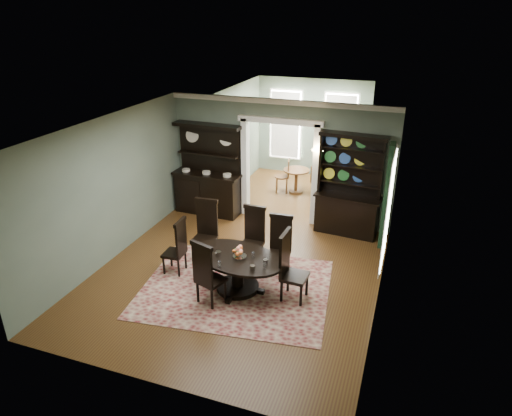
{
  "coord_description": "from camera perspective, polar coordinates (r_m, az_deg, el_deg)",
  "views": [
    {
      "loc": [
        2.98,
        -7.19,
        4.93
      ],
      "look_at": [
        0.23,
        0.6,
        1.28
      ],
      "focal_mm": 32.0,
      "sensor_mm": 36.0,
      "label": 1
    }
  ],
  "objects": [
    {
      "name": "chair_end_right",
      "position": [
        8.27,
        4.17,
        -7.06
      ],
      "size": [
        0.49,
        0.51,
        1.33
      ],
      "rotation": [
        0.0,
        0.0,
        -1.62
      ],
      "color": "black",
      "rests_on": "rug"
    },
    {
      "name": "chair_near",
      "position": [
        8.12,
        -6.23,
        -7.99
      ],
      "size": [
        0.59,
        0.57,
        1.27
      ],
      "rotation": [
        0.0,
        0.0,
        -0.33
      ],
      "color": "black",
      "rests_on": "rug"
    },
    {
      "name": "parlor",
      "position": [
        13.5,
        6.14,
        9.04
      ],
      "size": [
        3.51,
        3.5,
        3.01
      ],
      "color": "#583917",
      "rests_on": "ground"
    },
    {
      "name": "chair_far_left",
      "position": [
        9.64,
        -6.28,
        -2.45
      ],
      "size": [
        0.51,
        0.49,
        1.31
      ],
      "rotation": [
        0.0,
        0.0,
        3.2
      ],
      "color": "black",
      "rests_on": "rug"
    },
    {
      "name": "wall_sconce",
      "position": [
        10.68,
        7.74,
        7.06
      ],
      "size": [
        0.27,
        0.21,
        0.21
      ],
      "color": "#BB7432",
      "rests_on": "back_wall_right"
    },
    {
      "name": "rug",
      "position": [
        8.87,
        -2.54,
        -9.93
      ],
      "size": [
        3.81,
        3.18,
        0.01
      ],
      "primitive_type": "cube",
      "rotation": [
        0.0,
        0.0,
        0.12
      ],
      "color": "maroon",
      "rests_on": "floor"
    },
    {
      "name": "dining_table",
      "position": [
        8.58,
        -2.33,
        -7.3
      ],
      "size": [
        2.05,
        2.05,
        0.72
      ],
      "rotation": [
        0.0,
        0.0,
        -0.24
      ],
      "color": "black",
      "rests_on": "rug"
    },
    {
      "name": "doorway_trim",
      "position": [
        11.12,
        3.03,
        6.45
      ],
      "size": [
        2.08,
        0.25,
        2.57
      ],
      "color": "white",
      "rests_on": "floor"
    },
    {
      "name": "right_window",
      "position": [
        8.78,
        16.09,
        0.54
      ],
      "size": [
        0.15,
        1.47,
        2.12
      ],
      "color": "white",
      "rests_on": "wall_right"
    },
    {
      "name": "centerpiece",
      "position": [
        8.38,
        -2.05,
        -5.9
      ],
      "size": [
        1.27,
        0.81,
        0.21
      ],
      "color": "silver",
      "rests_on": "dining_table"
    },
    {
      "name": "chair_far_mid",
      "position": [
        9.42,
        -0.33,
        -3.2
      ],
      "size": [
        0.48,
        0.44,
        1.25
      ],
      "rotation": [
        0.0,
        0.0,
        3.14
      ],
      "color": "black",
      "rests_on": "rug"
    },
    {
      "name": "chair_far_right",
      "position": [
        9.07,
        2.99,
        -4.39
      ],
      "size": [
        0.49,
        0.46,
        1.24
      ],
      "rotation": [
        0.0,
        0.0,
        3.21
      ],
      "color": "black",
      "rests_on": "rug"
    },
    {
      "name": "parlor_chair_right",
      "position": [
        12.92,
        7.65,
        3.47
      ],
      "size": [
        0.42,
        0.42,
        0.9
      ],
      "rotation": [
        0.0,
        0.0,
        -1.93
      ],
      "color": "brown",
      "rests_on": "parlor_floor"
    },
    {
      "name": "welsh_dresser",
      "position": [
        10.8,
        11.47,
        1.19
      ],
      "size": [
        1.57,
        0.7,
        2.38
      ],
      "rotation": [
        0.0,
        0.0,
        -0.09
      ],
      "color": "black",
      "rests_on": "floor"
    },
    {
      "name": "room",
      "position": [
        8.51,
        -2.7,
        0.58
      ],
      "size": [
        5.51,
        6.01,
        3.01
      ],
      "color": "#583917",
      "rests_on": "ground"
    },
    {
      "name": "chair_end_left",
      "position": [
        9.17,
        -9.73,
        -4.62
      ],
      "size": [
        0.43,
        0.45,
        1.18
      ],
      "rotation": [
        0.0,
        0.0,
        1.62
      ],
      "color": "black",
      "rests_on": "rug"
    },
    {
      "name": "sideboard",
      "position": [
        11.76,
        -5.98,
        3.18
      ],
      "size": [
        1.78,
        0.69,
        2.32
      ],
      "rotation": [
        0.0,
        0.0,
        -0.04
      ],
      "color": "black",
      "rests_on": "floor"
    },
    {
      "name": "parlor_table",
      "position": [
        13.15,
        5.06,
        3.82
      ],
      "size": [
        0.75,
        0.75,
        0.69
      ],
      "color": "brown",
      "rests_on": "parlor_floor"
    },
    {
      "name": "parlor_chair_left",
      "position": [
        13.12,
        3.57,
        4.16
      ],
      "size": [
        0.44,
        0.43,
        0.98
      ],
      "rotation": [
        0.0,
        0.0,
        1.8
      ],
      "color": "brown",
      "rests_on": "parlor_floor"
    }
  ]
}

